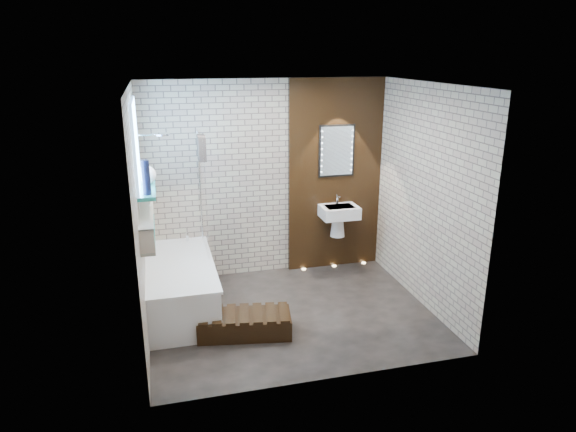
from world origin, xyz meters
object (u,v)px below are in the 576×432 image
object	(u,v)px
bath_screen	(203,193)
walnut_step	(245,324)
bathtub	(180,286)
washbasin	(339,216)
led_mirror	(337,151)

from	to	relation	value
bath_screen	walnut_step	size ratio (longest dim) A/B	1.41
bathtub	bath_screen	distance (m)	1.14
bathtub	washbasin	bearing A→B (deg)	16.01
washbasin	bath_screen	bearing A→B (deg)	-174.22
bath_screen	washbasin	xyz separation A→B (m)	(1.82, 0.18, -0.49)
bathtub	bath_screen	bearing A→B (deg)	51.10
washbasin	walnut_step	size ratio (longest dim) A/B	0.59
led_mirror	washbasin	bearing A→B (deg)	-90.00
led_mirror	bath_screen	bearing A→B (deg)	-169.34
walnut_step	bath_screen	bearing A→B (deg)	102.78
bath_screen	washbasin	size ratio (longest dim) A/B	2.41
led_mirror	walnut_step	distance (m)	2.67
washbasin	led_mirror	world-z (taller)	led_mirror
bathtub	led_mirror	xyz separation A→B (m)	(2.17, 0.78, 1.36)
walnut_step	bathtub	bearing A→B (deg)	129.80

